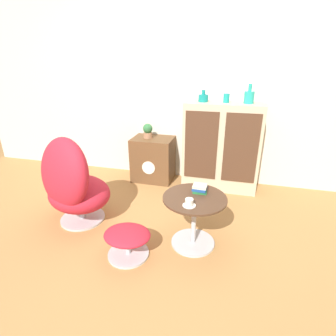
% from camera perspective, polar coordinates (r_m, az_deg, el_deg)
% --- Properties ---
extents(ground_plane, '(12.00, 12.00, 0.00)m').
position_cam_1_polar(ground_plane, '(2.65, -5.51, -15.32)').
color(ground_plane, '#A87542').
extents(wall_back, '(6.40, 0.06, 2.60)m').
position_cam_1_polar(wall_back, '(3.67, 2.67, 17.51)').
color(wall_back, beige).
rests_on(wall_back, ground_plane).
extents(sideboard, '(0.96, 0.42, 1.13)m').
position_cam_1_polar(sideboard, '(3.50, 11.51, 4.56)').
color(sideboard, tan).
rests_on(sideboard, ground_plane).
extents(tv_console, '(0.56, 0.43, 0.62)m').
position_cam_1_polar(tv_console, '(3.74, -3.24, 1.97)').
color(tv_console, brown).
rests_on(tv_console, ground_plane).
extents(egg_chair, '(0.91, 0.88, 0.97)m').
position_cam_1_polar(egg_chair, '(2.84, -20.16, -3.29)').
color(egg_chair, '#B7B7BC').
rests_on(egg_chair, ground_plane).
extents(ottoman, '(0.42, 0.37, 0.26)m').
position_cam_1_polar(ottoman, '(2.39, -8.83, -14.89)').
color(ottoman, '#B7B7BC').
rests_on(ottoman, ground_plane).
extents(coffee_table, '(0.57, 0.57, 0.50)m').
position_cam_1_polar(coffee_table, '(2.43, 5.69, -10.24)').
color(coffee_table, '#B7B7BC').
rests_on(coffee_table, ground_plane).
extents(vase_leftmost, '(0.12, 0.12, 0.14)m').
position_cam_1_polar(vase_leftmost, '(3.39, 7.70, 14.92)').
color(vase_leftmost, '#147A75').
rests_on(vase_leftmost, sideboard).
extents(vase_inner_left, '(0.07, 0.07, 0.11)m').
position_cam_1_polar(vase_inner_left, '(3.37, 12.58, 14.63)').
color(vase_inner_left, teal).
rests_on(vase_inner_left, sideboard).
extents(vase_inner_right, '(0.12, 0.12, 0.23)m').
position_cam_1_polar(vase_inner_right, '(3.36, 17.25, 14.59)').
color(vase_inner_right, teal).
rests_on(vase_inner_right, sideboard).
extents(potted_plant, '(0.13, 0.13, 0.20)m').
position_cam_1_polar(potted_plant, '(3.64, -4.43, 8.10)').
color(potted_plant, '#996B4C').
rests_on(potted_plant, tv_console).
extents(teacup, '(0.11, 0.11, 0.06)m').
position_cam_1_polar(teacup, '(2.19, 4.64, -7.60)').
color(teacup, silver).
rests_on(teacup, coffee_table).
extents(book_stack, '(0.13, 0.12, 0.07)m').
position_cam_1_polar(book_stack, '(2.42, 6.95, -4.44)').
color(book_stack, '#237038').
rests_on(book_stack, coffee_table).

